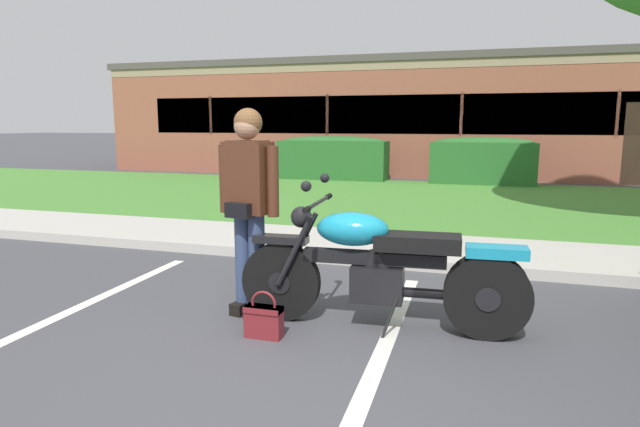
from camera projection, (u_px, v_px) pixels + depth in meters
The scene contains 12 objects.
ground_plane at pixel (322, 386), 3.30m from camera, with size 140.00×140.00×0.00m, color #424247.
curb_strip at pixel (397, 262), 5.99m from camera, with size 60.00×0.20×0.12m, color #B7B2A8.
concrete_walk at pixel (408, 247), 6.80m from camera, with size 60.00×1.50×0.08m, color #B7B2A8.
grass_lawn at pixel (438, 202), 10.83m from camera, with size 60.00×7.05×0.06m, color #478433.
stall_stripe_0 at pixel (31, 329), 4.20m from camera, with size 0.12×4.40×0.01m, color silver.
stall_stripe_1 at pixel (372, 377), 3.41m from camera, with size 0.12×4.40×0.01m, color silver.
motorcycle at pixel (392, 269), 4.15m from camera, with size 2.24×0.82×1.18m.
rider_person at pixel (248, 197), 4.40m from camera, with size 0.56×0.34×1.70m.
handbag at pixel (264, 319), 4.03m from camera, with size 0.28×0.13×0.36m.
hedge_left at pixel (333, 157), 14.86m from camera, with size 2.99×0.90×1.24m.
hedge_center_left at pixel (483, 160), 13.71m from camera, with size 2.59×0.90×1.24m.
brick_building at pixel (469, 118), 19.99m from camera, with size 22.87×11.10×3.52m.
Camera 1 is at (0.90, -2.94, 1.59)m, focal length 30.32 mm.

